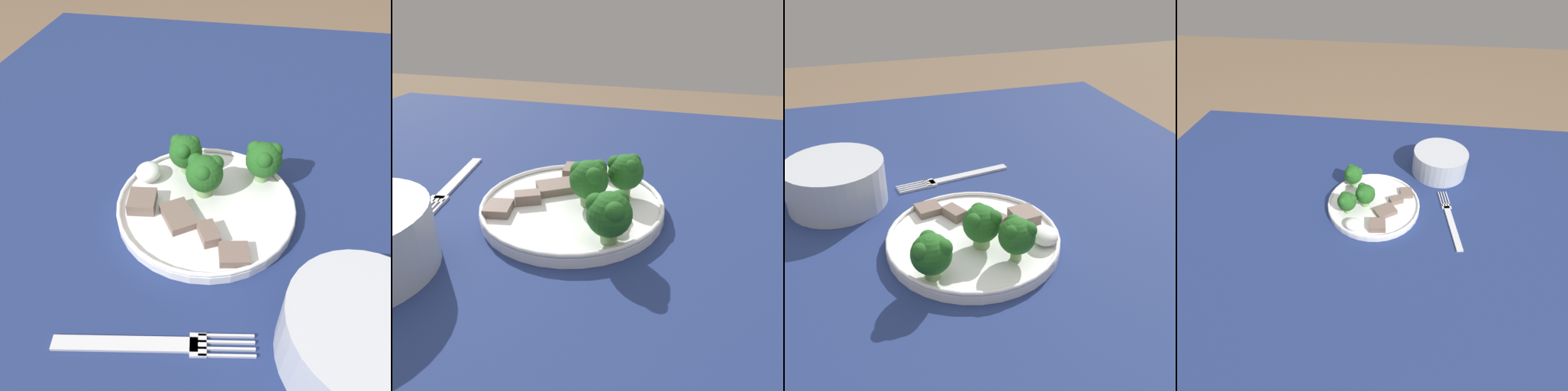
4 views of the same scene
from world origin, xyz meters
TOP-DOWN VIEW (x-y plane):
  - ground_plane at (0.00, 0.00)m, footprint 8.00×8.00m
  - table at (0.00, 0.00)m, footprint 1.36×0.98m
  - dinner_plate at (0.02, 0.03)m, footprint 0.23×0.23m
  - fork at (0.21, 0.01)m, footprint 0.05×0.20m
  - cream_bowl at (0.19, 0.20)m, footprint 0.15×0.15m
  - broccoli_floret_near_rim_left at (-0.00, 0.02)m, footprint 0.05×0.05m
  - broccoli_floret_center_left at (-0.04, 0.10)m, footprint 0.05×0.05m
  - broccoli_floret_back_left at (-0.04, -0.01)m, footprint 0.05×0.05m
  - meat_slice_front_slice at (0.10, 0.07)m, footprint 0.04×0.04m
  - meat_slice_middle_slice at (0.04, -0.05)m, footprint 0.04×0.04m
  - meat_slice_rear_slice at (0.08, 0.04)m, footprint 0.04×0.03m
  - meat_slice_edge_slice at (0.05, 0.00)m, footprint 0.06×0.06m
  - sauce_dollop at (-0.02, -0.06)m, footprint 0.04×0.04m

SIDE VIEW (x-z plane):
  - ground_plane at x=0.00m, z-range 0.00..0.00m
  - table at x=0.00m, z-range 0.27..0.97m
  - fork at x=0.21m, z-range 0.70..0.71m
  - dinner_plate at x=0.02m, z-range 0.70..0.72m
  - meat_slice_front_slice at x=0.10m, z-range 0.71..0.73m
  - meat_slice_edge_slice at x=0.05m, z-range 0.71..0.73m
  - meat_slice_rear_slice at x=0.08m, z-range 0.71..0.73m
  - meat_slice_middle_slice at x=0.04m, z-range 0.71..0.73m
  - sauce_dollop at x=-0.02m, z-range 0.71..0.74m
  - cream_bowl at x=0.19m, z-range 0.70..0.77m
  - broccoli_floret_center_left at x=-0.04m, z-range 0.72..0.78m
  - broccoli_floret_near_rim_left at x=0.00m, z-range 0.72..0.78m
  - broccoli_floret_back_left at x=-0.04m, z-range 0.72..0.78m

